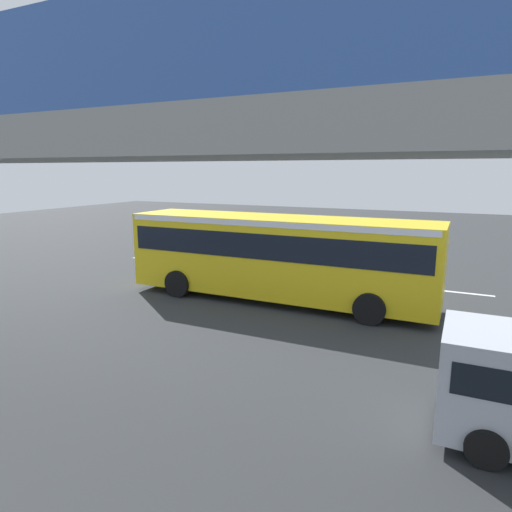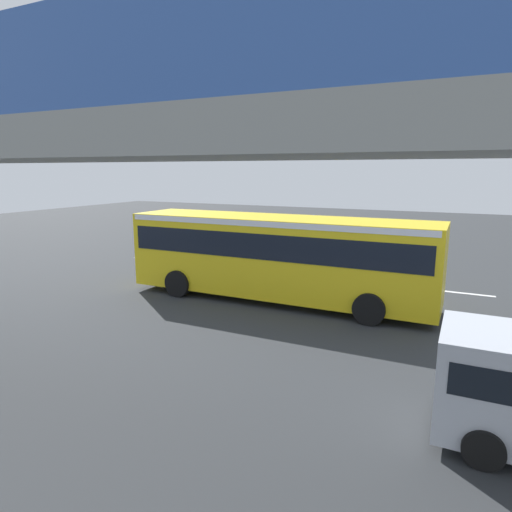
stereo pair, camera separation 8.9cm
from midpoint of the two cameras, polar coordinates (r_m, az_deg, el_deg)
name	(u,v)px [view 2 (the right image)]	position (r m, az deg, el deg)	size (l,w,h in m)	color
ground	(251,291)	(18.07, -0.54, -4.51)	(80.00, 80.00, 0.00)	#2D3033
city_bus	(278,251)	(16.42, 3.03, 0.64)	(11.54, 2.85, 3.15)	yellow
traffic_sign	(311,235)	(20.57, 7.29, 2.70)	(0.08, 0.60, 2.80)	slate
lane_dash_leftmost	(468,294)	(19.58, 25.81, -4.40)	(2.00, 0.20, 0.01)	silver
lane_dash_left	(367,283)	(19.93, 14.25, -3.36)	(2.00, 0.20, 0.01)	silver
lane_dash_centre	(282,273)	(21.05, 3.53, -2.27)	(2.00, 0.20, 0.01)	silver
lane_dash_right	(210,266)	(22.82, -5.80, -1.26)	(2.00, 0.20, 0.01)	silver
lane_dash_rightmost	(149,259)	(25.11, -13.60, -0.38)	(2.00, 0.20, 0.01)	silver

